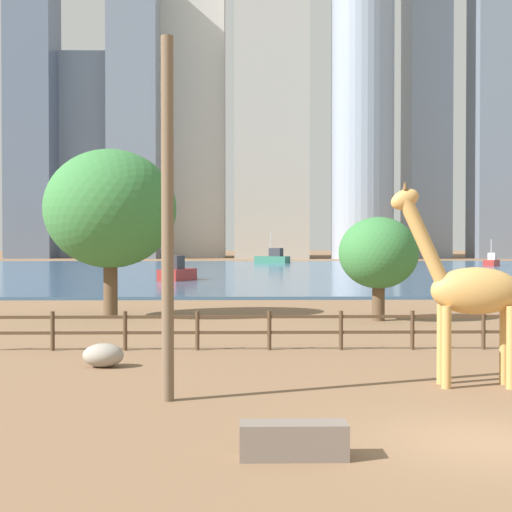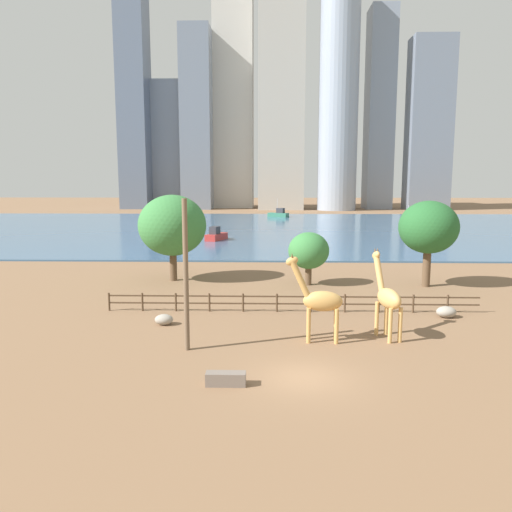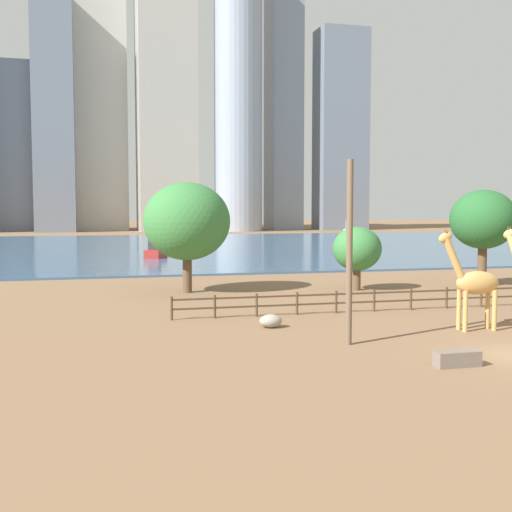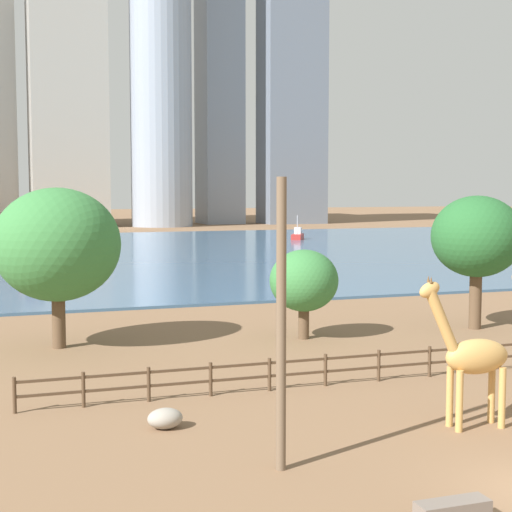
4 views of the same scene
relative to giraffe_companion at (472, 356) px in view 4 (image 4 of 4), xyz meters
name	(u,v)px [view 4 (image 4 of 4)]	position (x,y,z in m)	size (l,w,h in m)	color
ground_plane	(108,253)	(-1.23, 74.59, -2.40)	(400.00, 400.00, 0.00)	brown
harbor_water	(111,254)	(-1.23, 71.59, -2.30)	(180.00, 86.00, 0.20)	#3D6084
giraffe_companion	(472,356)	(0.00, 0.00, 0.00)	(3.35, 1.04, 5.11)	tan
utility_pole	(281,325)	(-7.31, -1.61, 1.71)	(0.28, 0.28, 8.22)	brown
boulder_by_pole	(165,418)	(-9.59, 3.16, -2.06)	(1.18, 0.91, 0.68)	gray
enclosure_fence	(340,366)	(-1.66, 6.59, -1.63)	(26.12, 0.14, 1.30)	#4C3826
tree_left_large	(477,237)	(10.91, 15.65, 2.78)	(5.07, 5.07, 7.50)	brown
tree_center_broad	(57,245)	(-11.77, 17.77, 2.73)	(6.22, 6.22, 7.95)	brown
tree_right_tall	(304,281)	(0.63, 16.03, 0.66)	(3.61, 3.61, 4.71)	brown
boat_ferry	(88,233)	(-0.43, 101.47, -1.40)	(5.58, 4.21, 4.78)	#337259
boat_tug	(36,268)	(-11.11, 49.03, -1.47)	(3.21, 5.19, 2.15)	#B22D28
boat_barge	(298,235)	(29.23, 88.05, -1.58)	(3.26, 4.25, 3.65)	#B22D28
skyline_block_central	(219,74)	(34.37, 147.72, 30.73)	(8.62, 11.20, 66.26)	gray
skyline_tower_glass	(161,49)	(19.28, 138.68, 33.81)	(12.60, 12.60, 72.41)	#939EAD
skyline_block_right	(292,98)	(49.84, 143.14, 25.48)	(13.65, 9.74, 55.75)	slate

